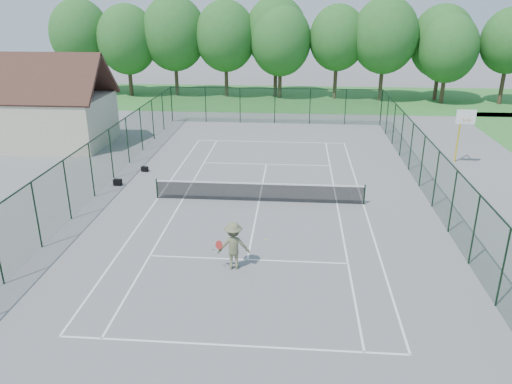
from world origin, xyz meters
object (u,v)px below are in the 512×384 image
(sports_bag_a, at_px, (118,182))
(tennis_player, at_px, (234,246))
(tennis_net, at_px, (259,191))
(basketball_goal, at_px, (463,125))

(sports_bag_a, bearing_deg, tennis_player, -46.57)
(tennis_net, bearing_deg, basketball_goal, 31.09)
(basketball_goal, bearing_deg, tennis_player, -131.47)
(tennis_net, xyz_separation_m, tennis_player, (-0.48, -7.09, 0.41))
(tennis_net, xyz_separation_m, basketball_goal, (12.39, 7.47, 1.99))
(tennis_player, bearing_deg, tennis_net, 86.15)
(tennis_net, height_order, sports_bag_a, tennis_net)
(basketball_goal, bearing_deg, tennis_net, -148.91)
(basketball_goal, distance_m, sports_bag_a, 21.61)
(tennis_player, bearing_deg, basketball_goal, 48.53)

